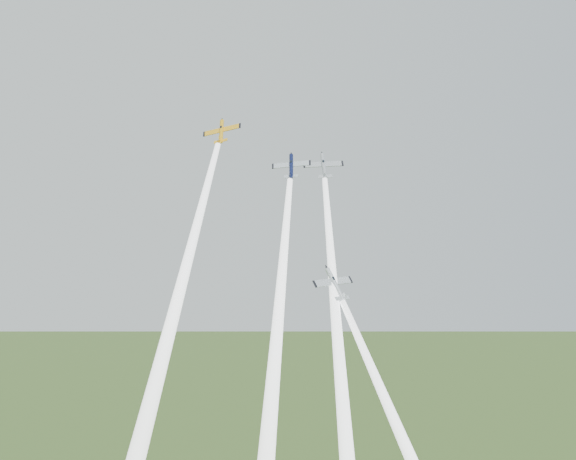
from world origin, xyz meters
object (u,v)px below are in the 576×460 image
object	(u,v)px
plane_silver_low	(335,284)
plane_navy	(291,166)
plane_yellow	(221,131)
plane_silver_right	(324,166)

from	to	relation	value
plane_silver_low	plane_navy	bearing A→B (deg)	86.29
plane_yellow	plane_navy	world-z (taller)	plane_yellow
plane_yellow	plane_navy	size ratio (longest dim) A/B	1.02
plane_navy	plane_silver_low	xyz separation A→B (m)	(4.61, -12.11, -19.91)
plane_yellow	plane_silver_right	xyz separation A→B (m)	(18.11, 0.59, -5.42)
plane_yellow	plane_navy	distance (m)	13.40
plane_navy	plane_silver_low	world-z (taller)	plane_navy
plane_navy	plane_silver_right	bearing A→B (deg)	40.89
plane_yellow	plane_navy	bearing A→B (deg)	12.06
plane_navy	plane_silver_low	size ratio (longest dim) A/B	0.91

